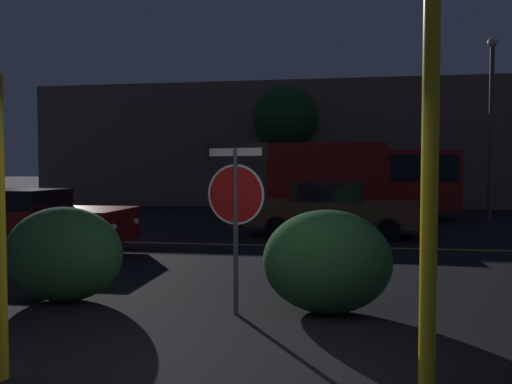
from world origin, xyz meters
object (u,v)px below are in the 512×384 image
stop_sign (236,194)px  yellow_pole_right (429,198)px  passing_car_2 (332,209)px  delivery_truck (363,177)px  hedge_bush_2 (327,261)px  tree_0 (285,120)px  passing_car_1 (19,220)px  hedge_bush_1 (64,254)px  street_lamp (491,114)px

stop_sign → yellow_pole_right: (2.00, -1.94, 0.08)m
stop_sign → passing_car_2: (1.21, 7.88, -0.78)m
passing_car_2 → delivery_truck: (1.14, 5.25, 0.84)m
passing_car_2 → yellow_pole_right: bearing=8.1°
hedge_bush_2 → tree_0: size_ratio=0.28×
stop_sign → delivery_truck: 13.34m
passing_car_1 → delivery_truck: size_ratio=0.71×
passing_car_2 → tree_0: tree_0 is taller
stop_sign → tree_0: (-1.10, 18.37, 2.80)m
hedge_bush_1 → passing_car_2: 8.47m
stop_sign → yellow_pole_right: bearing=-32.5°
passing_car_1 → yellow_pole_right: bearing=52.6°
yellow_pole_right → delivery_truck: 15.08m
hedge_bush_2 → passing_car_2: bearing=89.5°
tree_0 → hedge_bush_2: bearing=-83.0°
tree_0 → stop_sign: bearing=-86.6°
hedge_bush_1 → street_lamp: size_ratio=0.26×
stop_sign → hedge_bush_1: stop_sign is taller
hedge_bush_2 → street_lamp: (5.73, 12.76, 3.21)m
passing_car_1 → street_lamp: (12.53, 9.11, 3.15)m
yellow_pole_right → hedge_bush_1: size_ratio=1.90×
passing_car_1 → passing_car_2: bearing=120.1°
stop_sign → passing_car_2: bearing=93.0°
hedge_bush_1 → passing_car_2: passing_car_2 is taller
stop_sign → passing_car_1: (-5.65, 3.89, -0.80)m
street_lamp → passing_car_1: bearing=-144.0°
passing_car_2 → street_lamp: street_lamp is taller
hedge_bush_2 → street_lamp: street_lamp is taller
stop_sign → street_lamp: street_lamp is taller
delivery_truck → street_lamp: 5.07m
stop_sign → yellow_pole_right: size_ratio=0.68×
yellow_pole_right → hedge_bush_2: bearing=111.3°
stop_sign → passing_car_1: size_ratio=0.44×
street_lamp → tree_0: street_lamp is taller
yellow_pole_right → hedge_bush_2: yellow_pole_right is taller
yellow_pole_right → tree_0: size_ratio=0.54×
tree_0 → street_lamp: bearing=-34.0°
hedge_bush_1 → passing_car_2: size_ratio=0.35×
yellow_pole_right → street_lamp: size_ratio=0.49×
delivery_truck → tree_0: 6.85m
stop_sign → passing_car_1: bearing=157.2°
passing_car_2 → hedge_bush_1: bearing=-22.5°
hedge_bush_2 → street_lamp: 14.35m
hedge_bush_1 → delivery_truck: size_ratio=0.24×
hedge_bush_1 → passing_car_1: size_ratio=0.34×
passing_car_1 → street_lamp: bearing=125.9°
delivery_truck → hedge_bush_2: bearing=-9.0°
delivery_truck → tree_0: size_ratio=1.18×
yellow_pole_right → delivery_truck: yellow_pole_right is taller
hedge_bush_1 → hedge_bush_2: (3.65, -0.03, 0.00)m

